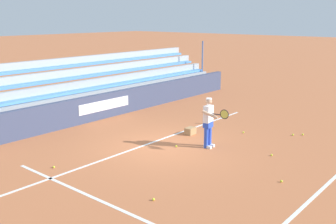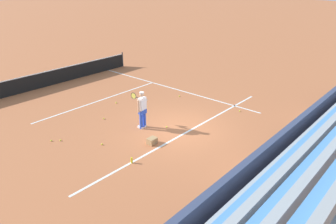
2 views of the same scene
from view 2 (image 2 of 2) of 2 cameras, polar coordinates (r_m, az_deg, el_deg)
The scene contains 18 objects.
ground_plane at distance 14.78m, azimuth 1.73°, elevation -2.97°, with size 160.00×160.00×0.00m, color #B7663D.
court_baseline_white at distance 14.50m, azimuth 3.26°, elevation -3.53°, with size 12.00×0.10×0.01m, color white.
court_sideline_white at distance 20.07m, azimuth 0.39°, elevation 4.27°, with size 0.10×12.00×0.01m, color white.
court_service_line_white at distance 18.46m, azimuth -11.56°, elevation 2.06°, with size 8.22×0.10×0.01m, color white.
back_wall_sponsor_board at distance 12.52m, azimuth 17.90°, elevation -6.51°, with size 21.08×0.25×1.10m.
bleacher_stand at distance 11.98m, azimuth 26.00°, elevation -8.31°, with size 20.03×2.40×2.95m.
tennis_player at distance 14.60m, azimuth -4.54°, elevation 0.47°, with size 0.59×1.02×1.71m.
ball_box_cardboard at distance 13.51m, azimuth -2.78°, elevation -5.05°, with size 0.40×0.30×0.26m, color #A87F51.
tennis_ball_near_player at distance 18.60m, azimuth 2.00°, elevation 2.79°, with size 0.07×0.07×0.07m, color #CCE533.
tennis_ball_stray_back at distance 16.03m, azimuth -11.13°, elevation -1.12°, with size 0.07×0.07×0.07m, color #CCE533.
tennis_ball_midcourt at distance 14.89m, azimuth -0.24°, elevation -2.61°, with size 0.07×0.07×0.07m, color #CCE533.
tennis_ball_on_baseline at distance 14.47m, azimuth -18.22°, elevation -4.69°, with size 0.07×0.07×0.07m, color #CCE533.
tennis_ball_toward_net at distance 17.85m, azimuth -9.00°, elevation 1.61°, with size 0.07×0.07×0.07m, color #CCE533.
tennis_ball_far_right at distance 13.72m, azimuth -11.43°, elevation -5.51°, with size 0.07×0.07×0.07m, color #CCE533.
tennis_ball_by_box at distance 14.57m, azimuth -19.70°, elevation -4.70°, with size 0.07×0.07×0.07m, color #CCE533.
tennis_ball_far_left at distance 16.96m, azimuth 12.38°, elevation 0.17°, with size 0.07×0.07×0.07m, color #CCE533.
water_bottle at distance 12.30m, azimuth -6.34°, elevation -8.36°, with size 0.07×0.07×0.22m, color yellow.
tennis_net at distance 21.81m, azimuth -18.83°, elevation 5.93°, with size 11.09×0.09×1.07m.
Camera 2 is at (-10.28, -8.38, 6.52)m, focal length 35.00 mm.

